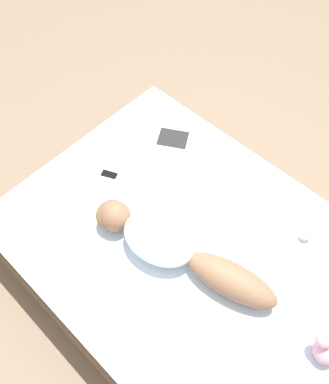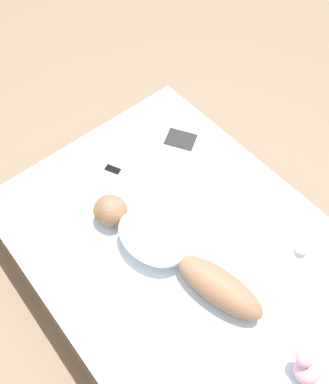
# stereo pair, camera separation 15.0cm
# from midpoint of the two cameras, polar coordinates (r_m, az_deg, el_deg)

# --- Properties ---
(ground_plane) EXTENTS (12.00, 12.00, 0.00)m
(ground_plane) POSITION_cam_midpoint_polar(r_m,az_deg,el_deg) (2.83, 1.72, -12.05)
(ground_plane) COLOR #7A6651
(bed) EXTENTS (1.76, 2.34, 0.52)m
(bed) POSITION_cam_midpoint_polar(r_m,az_deg,el_deg) (2.59, 1.86, -10.12)
(bed) COLOR brown
(bed) RESTS_ON ground_plane
(person) EXTENTS (0.47, 1.21, 0.23)m
(person) POSITION_cam_midpoint_polar(r_m,az_deg,el_deg) (2.23, -0.96, -8.34)
(person) COLOR brown
(person) RESTS_ON bed
(open_magazine) EXTENTS (0.61, 0.53, 0.01)m
(open_magazine) POSITION_cam_midpoint_polar(r_m,az_deg,el_deg) (2.72, -0.83, 6.10)
(open_magazine) COLOR silver
(open_magazine) RESTS_ON bed
(coffee_mug) EXTENTS (0.11, 0.07, 0.09)m
(coffee_mug) POSITION_cam_midpoint_polar(r_m,az_deg,el_deg) (2.47, 19.18, -5.89)
(coffee_mug) COLOR white
(coffee_mug) RESTS_ON bed
(cell_phone) EXTENTS (0.12, 0.15, 0.01)m
(cell_phone) POSITION_cam_midpoint_polar(r_m,az_deg,el_deg) (2.64, -10.04, 2.53)
(cell_phone) COLOR silver
(cell_phone) RESTS_ON bed
(plush_toy) EXTENTS (0.15, 0.16, 0.19)m
(plush_toy) POSITION_cam_midpoint_polar(r_m,az_deg,el_deg) (2.22, 21.57, -21.34)
(plush_toy) COLOR #DB9EB2
(plush_toy) RESTS_ON bed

